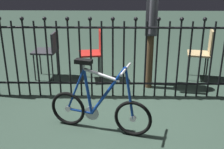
% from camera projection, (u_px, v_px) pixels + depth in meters
% --- Properties ---
extents(ground_plane, '(20.00, 20.00, 0.00)m').
position_uv_depth(ground_plane, '(123.00, 120.00, 3.71)').
color(ground_plane, '#2C3E33').
extents(iron_fence, '(4.23, 0.07, 1.28)m').
position_uv_depth(iron_fence, '(117.00, 56.00, 4.18)').
color(iron_fence, black).
rests_on(iron_fence, ground).
extents(bicycle, '(1.24, 0.49, 0.89)m').
position_uv_depth(bicycle, '(99.00, 107.00, 3.38)').
color(bicycle, black).
rests_on(bicycle, ground).
extents(chair_charcoal, '(0.43, 0.42, 0.84)m').
position_uv_depth(chair_charcoal, '(49.00, 49.00, 4.94)').
color(chair_charcoal, black).
rests_on(chair_charcoal, ground).
extents(chair_red, '(0.44, 0.44, 0.88)m').
position_uv_depth(chair_red, '(95.00, 50.00, 4.87)').
color(chair_red, black).
rests_on(chair_red, ground).
extents(chair_tan, '(0.44, 0.44, 0.89)m').
position_uv_depth(chair_tan, '(204.00, 50.00, 4.89)').
color(chair_tan, black).
rests_on(chair_tan, ground).
extents(person_visitor, '(0.24, 0.47, 1.75)m').
position_uv_depth(person_visitor, '(151.00, 23.00, 4.43)').
color(person_visitor, '#4C3823').
rests_on(person_visitor, ground).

